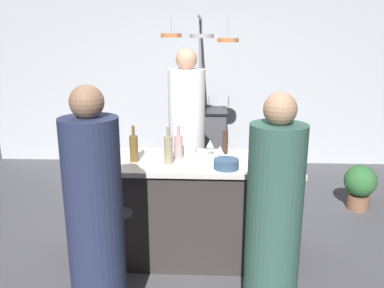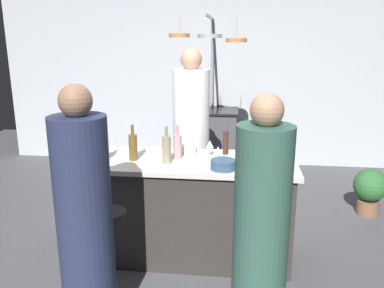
% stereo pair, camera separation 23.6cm
% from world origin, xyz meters
% --- Properties ---
extents(ground_plane, '(9.00, 9.00, 0.00)m').
position_xyz_m(ground_plane, '(0.00, 0.00, 0.00)').
color(ground_plane, '#4C4C51').
extents(back_wall, '(6.40, 0.16, 2.60)m').
position_xyz_m(back_wall, '(0.00, 2.85, 1.30)').
color(back_wall, '#B2B7BC').
rests_on(back_wall, ground_plane).
extents(kitchen_island, '(1.80, 0.72, 0.90)m').
position_xyz_m(kitchen_island, '(0.00, 0.00, 0.45)').
color(kitchen_island, '#332D2B').
rests_on(kitchen_island, ground_plane).
extents(stove_range, '(0.80, 0.64, 0.89)m').
position_xyz_m(stove_range, '(0.00, 2.45, 0.45)').
color(stove_range, '#47474C').
rests_on(stove_range, ground_plane).
extents(chef, '(0.38, 0.38, 1.80)m').
position_xyz_m(chef, '(-0.09, 0.84, 0.84)').
color(chef, white).
rests_on(chef, ground_plane).
extents(bar_stool_left, '(0.28, 0.28, 0.68)m').
position_xyz_m(bar_stool_left, '(-0.53, -0.62, 0.38)').
color(bar_stool_left, '#4C4C51').
rests_on(bar_stool_left, ground_plane).
extents(guest_left, '(0.35, 0.35, 1.66)m').
position_xyz_m(guest_left, '(-0.55, -1.02, 0.77)').
color(guest_left, '#262D4C').
rests_on(guest_left, ground_plane).
extents(bar_stool_right, '(0.28, 0.28, 0.68)m').
position_xyz_m(bar_stool_right, '(0.54, -0.62, 0.38)').
color(bar_stool_right, '#4C4C51').
rests_on(bar_stool_right, ground_plane).
extents(guest_right, '(0.34, 0.34, 1.62)m').
position_xyz_m(guest_right, '(0.56, -0.98, 0.75)').
color(guest_right, '#33594C').
rests_on(guest_right, ground_plane).
extents(overhead_pot_rack, '(0.89, 1.40, 2.17)m').
position_xyz_m(overhead_pot_rack, '(0.02, 1.89, 1.70)').
color(overhead_pot_rack, gray).
rests_on(overhead_pot_rack, ground_plane).
extents(potted_plant, '(0.36, 0.36, 0.52)m').
position_xyz_m(potted_plant, '(1.86, 1.08, 0.30)').
color(potted_plant, brown).
rests_on(potted_plant, ground_plane).
extents(pepper_mill, '(0.05, 0.05, 0.21)m').
position_xyz_m(pepper_mill, '(0.29, 0.21, 1.01)').
color(pepper_mill, '#382319').
rests_on(pepper_mill, kitchen_island).
extents(wine_bottle_white, '(0.07, 0.07, 0.31)m').
position_xyz_m(wine_bottle_white, '(-0.18, -0.10, 1.02)').
color(wine_bottle_white, gray).
rests_on(wine_bottle_white, kitchen_island).
extents(wine_bottle_amber, '(0.07, 0.07, 0.31)m').
position_xyz_m(wine_bottle_amber, '(-0.48, -0.06, 1.02)').
color(wine_bottle_amber, brown).
rests_on(wine_bottle_amber, kitchen_island).
extents(wine_bottle_dark, '(0.07, 0.07, 0.29)m').
position_xyz_m(wine_bottle_dark, '(-0.73, -0.11, 1.01)').
color(wine_bottle_dark, black).
rests_on(wine_bottle_dark, kitchen_island).
extents(wine_bottle_rose, '(0.07, 0.07, 0.29)m').
position_xyz_m(wine_bottle_rose, '(-0.11, 0.04, 1.01)').
color(wine_bottle_rose, '#B78C8E').
rests_on(wine_bottle_rose, kitchen_island).
extents(wine_bottle_red, '(0.07, 0.07, 0.33)m').
position_xyz_m(wine_bottle_red, '(0.68, 0.00, 1.03)').
color(wine_bottle_red, '#143319').
rests_on(wine_bottle_red, kitchen_island).
extents(wine_glass_near_right_guest, '(0.07, 0.07, 0.15)m').
position_xyz_m(wine_glass_near_right_guest, '(0.24, -0.07, 1.01)').
color(wine_glass_near_right_guest, silver).
rests_on(wine_glass_near_right_guest, kitchen_island).
extents(wine_glass_near_left_guest, '(0.07, 0.07, 0.15)m').
position_xyz_m(wine_glass_near_left_guest, '(0.16, 0.12, 1.01)').
color(wine_glass_near_left_guest, silver).
rests_on(wine_glass_near_left_guest, kitchen_island).
extents(mixing_bowl_blue, '(0.20, 0.20, 0.08)m').
position_xyz_m(mixing_bowl_blue, '(0.29, -0.21, 0.94)').
color(mixing_bowl_blue, '#334C6B').
rests_on(mixing_bowl_blue, kitchen_island).
extents(mixing_bowl_ceramic, '(0.15, 0.15, 0.07)m').
position_xyz_m(mixing_bowl_ceramic, '(-0.04, 0.21, 0.93)').
color(mixing_bowl_ceramic, silver).
rests_on(mixing_bowl_ceramic, kitchen_island).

